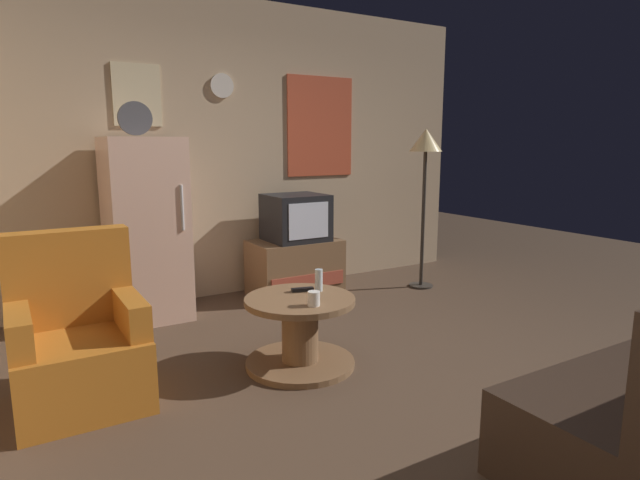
{
  "coord_description": "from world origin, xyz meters",
  "views": [
    {
      "loc": [
        -1.98,
        -2.4,
        1.46
      ],
      "look_at": [
        0.01,
        0.9,
        0.75
      ],
      "focal_mm": 29.92,
      "sensor_mm": 36.0,
      "label": 1
    }
  ],
  "objects_px": {
    "armchair": "(78,344)",
    "tv_stand": "(295,267)",
    "fridge": "(146,229)",
    "wine_glass": "(319,280)",
    "crt_tv": "(296,218)",
    "mug_ceramic_white": "(314,299)",
    "remote_control": "(303,289)",
    "coffee_table": "(300,332)",
    "standing_lamp": "(425,153)"
  },
  "relations": [
    {
      "from": "armchair",
      "to": "tv_stand",
      "type": "bearing_deg",
      "value": 31.55
    },
    {
      "from": "fridge",
      "to": "wine_glass",
      "type": "xyz_separation_m",
      "value": [
        0.79,
        -1.46,
        -0.21
      ]
    },
    {
      "from": "crt_tv",
      "to": "mug_ceramic_white",
      "type": "relative_size",
      "value": 6.0
    },
    {
      "from": "fridge",
      "to": "remote_control",
      "type": "xyz_separation_m",
      "value": [
        0.69,
        -1.41,
        -0.27
      ]
    },
    {
      "from": "armchair",
      "to": "mug_ceramic_white",
      "type": "bearing_deg",
      "value": -18.38
    },
    {
      "from": "fridge",
      "to": "wine_glass",
      "type": "bearing_deg",
      "value": -61.75
    },
    {
      "from": "coffee_table",
      "to": "mug_ceramic_white",
      "type": "relative_size",
      "value": 8.0
    },
    {
      "from": "crt_tv",
      "to": "fridge",
      "type": "bearing_deg",
      "value": 179.0
    },
    {
      "from": "tv_stand",
      "to": "mug_ceramic_white",
      "type": "distance_m",
      "value": 1.9
    },
    {
      "from": "wine_glass",
      "to": "fridge",
      "type": "bearing_deg",
      "value": 118.25
    },
    {
      "from": "standing_lamp",
      "to": "mug_ceramic_white",
      "type": "relative_size",
      "value": 17.67
    },
    {
      "from": "fridge",
      "to": "coffee_table",
      "type": "bearing_deg",
      "value": -68.58
    },
    {
      "from": "tv_stand",
      "to": "wine_glass",
      "type": "xyz_separation_m",
      "value": [
        -0.59,
        -1.44,
        0.28
      ]
    },
    {
      "from": "standing_lamp",
      "to": "coffee_table",
      "type": "xyz_separation_m",
      "value": [
        -2.01,
        -1.09,
        -1.12
      ]
    },
    {
      "from": "coffee_table",
      "to": "wine_glass",
      "type": "distance_m",
      "value": 0.37
    },
    {
      "from": "fridge",
      "to": "mug_ceramic_white",
      "type": "xyz_separation_m",
      "value": [
        0.59,
        -1.73,
        -0.24
      ]
    },
    {
      "from": "tv_stand",
      "to": "crt_tv",
      "type": "bearing_deg",
      "value": -4.44
    },
    {
      "from": "coffee_table",
      "to": "wine_glass",
      "type": "relative_size",
      "value": 4.8
    },
    {
      "from": "coffee_table",
      "to": "remote_control",
      "type": "bearing_deg",
      "value": 54.01
    },
    {
      "from": "tv_stand",
      "to": "mug_ceramic_white",
      "type": "height_order",
      "value": "mug_ceramic_white"
    },
    {
      "from": "standing_lamp",
      "to": "coffee_table",
      "type": "bearing_deg",
      "value": -151.62
    },
    {
      "from": "tv_stand",
      "to": "coffee_table",
      "type": "height_order",
      "value": "tv_stand"
    },
    {
      "from": "standing_lamp",
      "to": "armchair",
      "type": "height_order",
      "value": "standing_lamp"
    },
    {
      "from": "fridge",
      "to": "mug_ceramic_white",
      "type": "distance_m",
      "value": 1.84
    },
    {
      "from": "standing_lamp",
      "to": "armchair",
      "type": "relative_size",
      "value": 1.66
    },
    {
      "from": "fridge",
      "to": "coffee_table",
      "type": "relative_size",
      "value": 2.46
    },
    {
      "from": "standing_lamp",
      "to": "wine_glass",
      "type": "xyz_separation_m",
      "value": [
        -1.83,
        -1.02,
        -0.81
      ]
    },
    {
      "from": "tv_stand",
      "to": "crt_tv",
      "type": "height_order",
      "value": "crt_tv"
    },
    {
      "from": "wine_glass",
      "to": "armchair",
      "type": "bearing_deg",
      "value": 173.8
    },
    {
      "from": "standing_lamp",
      "to": "fridge",
      "type": "bearing_deg",
      "value": 170.36
    },
    {
      "from": "fridge",
      "to": "standing_lamp",
      "type": "bearing_deg",
      "value": -9.64
    },
    {
      "from": "wine_glass",
      "to": "mug_ceramic_white",
      "type": "relative_size",
      "value": 1.67
    },
    {
      "from": "tv_stand",
      "to": "remote_control",
      "type": "height_order",
      "value": "tv_stand"
    },
    {
      "from": "wine_glass",
      "to": "coffee_table",
      "type": "bearing_deg",
      "value": -159.55
    },
    {
      "from": "fridge",
      "to": "crt_tv",
      "type": "xyz_separation_m",
      "value": [
        1.39,
        -0.02,
        -0.0
      ]
    },
    {
      "from": "tv_stand",
      "to": "crt_tv",
      "type": "distance_m",
      "value": 0.49
    },
    {
      "from": "coffee_table",
      "to": "fridge",
      "type": "bearing_deg",
      "value": 111.42
    },
    {
      "from": "coffee_table",
      "to": "armchair",
      "type": "height_order",
      "value": "armchair"
    },
    {
      "from": "fridge",
      "to": "armchair",
      "type": "relative_size",
      "value": 1.84
    },
    {
      "from": "standing_lamp",
      "to": "remote_control",
      "type": "bearing_deg",
      "value": -153.34
    },
    {
      "from": "tv_stand",
      "to": "crt_tv",
      "type": "xyz_separation_m",
      "value": [
        0.01,
        -0.0,
        0.49
      ]
    },
    {
      "from": "fridge",
      "to": "remote_control",
      "type": "relative_size",
      "value": 11.8
    },
    {
      "from": "coffee_table",
      "to": "tv_stand",
      "type": "bearing_deg",
      "value": 62.77
    },
    {
      "from": "coffee_table",
      "to": "mug_ceramic_white",
      "type": "distance_m",
      "value": 0.34
    },
    {
      "from": "standing_lamp",
      "to": "remote_control",
      "type": "relative_size",
      "value": 10.6
    },
    {
      "from": "tv_stand",
      "to": "armchair",
      "type": "height_order",
      "value": "armchair"
    },
    {
      "from": "standing_lamp",
      "to": "remote_control",
      "type": "xyz_separation_m",
      "value": [
        -1.93,
        -0.97,
        -0.88
      ]
    },
    {
      "from": "coffee_table",
      "to": "wine_glass",
      "type": "height_order",
      "value": "wine_glass"
    },
    {
      "from": "armchair",
      "to": "wine_glass",
      "type": "bearing_deg",
      "value": -6.2
    },
    {
      "from": "tv_stand",
      "to": "standing_lamp",
      "type": "height_order",
      "value": "standing_lamp"
    }
  ]
}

